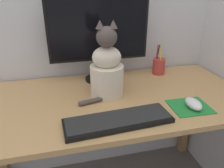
# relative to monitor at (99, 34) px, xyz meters

# --- Properties ---
(desk) EXTENTS (1.38, 0.65, 0.71)m
(desk) POSITION_rel_monitor_xyz_m (0.01, -0.23, -0.36)
(desk) COLOR tan
(desk) RESTS_ON ground_plane
(monitor) EXTENTS (0.54, 0.17, 0.46)m
(monitor) POSITION_rel_monitor_xyz_m (0.00, 0.00, 0.00)
(monitor) COLOR black
(monitor) RESTS_ON desk
(keyboard) EXTENTS (0.44, 0.16, 0.02)m
(keyboard) POSITION_rel_monitor_xyz_m (-0.01, -0.45, -0.25)
(keyboard) COLOR black
(keyboard) RESTS_ON desk
(mousepad_right) EXTENTS (0.18, 0.16, 0.00)m
(mousepad_right) POSITION_rel_monitor_xyz_m (0.34, -0.40, -0.26)
(mousepad_right) COLOR #238438
(mousepad_right) RESTS_ON desk
(computer_mouse_right) EXTENTS (0.06, 0.10, 0.04)m
(computer_mouse_right) POSITION_rel_monitor_xyz_m (0.34, -0.42, -0.24)
(computer_mouse_right) COLOR white
(computer_mouse_right) RESTS_ON mousepad_right
(cat) EXTENTS (0.24, 0.19, 0.37)m
(cat) POSITION_rel_monitor_xyz_m (-0.00, -0.19, -0.13)
(cat) COLOR beige
(cat) RESTS_ON desk
(pen_cup) EXTENTS (0.07, 0.07, 0.18)m
(pen_cup) POSITION_rel_monitor_xyz_m (0.37, 0.00, -0.22)
(pen_cup) COLOR #B23833
(pen_cup) RESTS_ON desk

